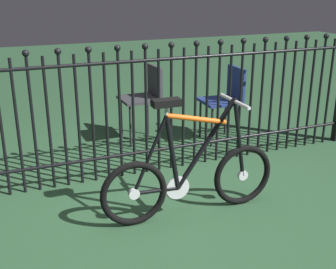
% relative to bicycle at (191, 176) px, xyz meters
% --- Properties ---
extents(ground_plane, '(20.00, 20.00, 0.00)m').
position_rel_bicycle_xyz_m(ground_plane, '(-0.13, 0.04, -0.31)').
color(ground_plane, '#26482C').
extents(iron_fence, '(4.69, 0.07, 1.23)m').
position_rel_bicycle_xyz_m(iron_fence, '(-0.19, 0.85, 0.31)').
color(iron_fence, black).
rests_on(iron_fence, ground).
extents(bicycle, '(1.37, 0.40, 0.91)m').
position_rel_bicycle_xyz_m(bicycle, '(0.00, 0.00, 0.00)').
color(bicycle, black).
rests_on(bicycle, ground).
extents(chair_navy, '(0.42, 0.41, 0.81)m').
position_rel_bicycle_xyz_m(chair_navy, '(1.05, 1.34, 0.19)').
color(chair_navy, black).
rests_on(chair_navy, ground).
extents(chair_charcoal, '(0.40, 0.40, 0.82)m').
position_rel_bicycle_xyz_m(chair_charcoal, '(0.25, 1.67, 0.21)').
color(chair_charcoal, black).
rests_on(chair_charcoal, ground).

